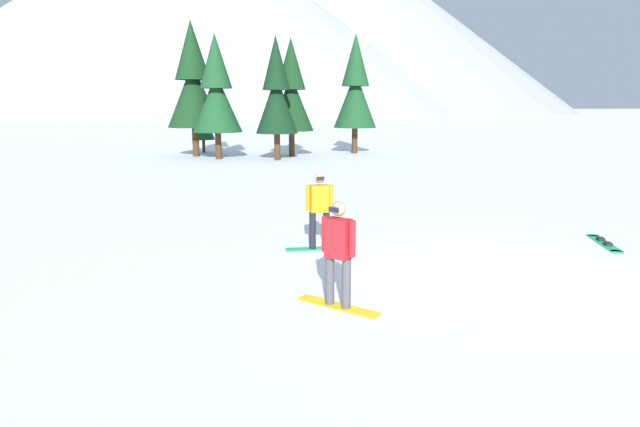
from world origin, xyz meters
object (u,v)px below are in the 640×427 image
at_px(pine_tree_short, 193,83).
at_px(pine_tree_young, 291,92).
at_px(pine_tree_twin, 355,89).
at_px(snowboarder_midground, 320,209).
at_px(snowboarder_foreground, 338,252).
at_px(pine_tree_leaning, 203,120).
at_px(pine_tree_broad, 276,93).
at_px(loose_snowboard_far_spare, 604,243).
at_px(pine_tree_slender, 216,91).

xyz_separation_m(pine_tree_short, pine_tree_young, (6.11, -0.81, -0.57)).
distance_m(pine_tree_short, pine_tree_twin, 10.60).
xyz_separation_m(snowboarder_midground, pine_tree_short, (-4.74, 23.22, 3.65)).
xyz_separation_m(snowboarder_foreground, pine_tree_leaning, (-4.26, 29.46, 1.29)).
height_order(pine_tree_short, pine_tree_young, pine_tree_short).
distance_m(pine_tree_short, pine_tree_broad, 5.94).
height_order(pine_tree_short, pine_tree_twin, pine_tree_short).
bearing_deg(loose_snowboard_far_spare, snowboarder_midground, 175.92).
xyz_separation_m(pine_tree_short, pine_tree_twin, (10.57, 0.74, -0.29)).
distance_m(snowboarder_foreground, snowboarder_midground, 3.56).
height_order(pine_tree_leaning, pine_tree_twin, pine_tree_twin).
height_order(pine_tree_young, pine_tree_slender, pine_tree_slender).
xyz_separation_m(pine_tree_broad, pine_tree_twin, (5.53, 3.81, 0.36)).
height_order(loose_snowboard_far_spare, pine_tree_leaning, pine_tree_leaning).
xyz_separation_m(snowboarder_foreground, pine_tree_short, (-4.55, 26.77, 3.65)).
bearing_deg(pine_tree_twin, pine_tree_leaning, 169.27).
distance_m(loose_snowboard_far_spare, pine_tree_twin, 24.84).
relative_size(snowboarder_foreground, pine_tree_twin, 0.22).
bearing_deg(pine_tree_twin, snowboarder_midground, -103.66).
bearing_deg(pine_tree_slender, snowboarder_midground, -81.37).
bearing_deg(pine_tree_leaning, pine_tree_twin, -10.73).
relative_size(loose_snowboard_far_spare, pine_tree_short, 0.21).
height_order(snowboarder_midground, pine_tree_twin, pine_tree_twin).
bearing_deg(pine_tree_short, loose_snowboard_far_spare, -64.00).
distance_m(loose_snowboard_far_spare, pine_tree_young, 23.87).
bearing_deg(pine_tree_broad, pine_tree_twin, 34.58).
bearing_deg(snowboarder_foreground, pine_tree_twin, 77.66).
relative_size(loose_snowboard_far_spare, pine_tree_broad, 0.25).
bearing_deg(loose_snowboard_far_spare, pine_tree_short, 116.00).
xyz_separation_m(snowboarder_midground, pine_tree_broad, (0.29, 20.15, 3.00)).
bearing_deg(pine_tree_slender, loose_snowboard_far_spare, -65.20).
xyz_separation_m(pine_tree_leaning, pine_tree_slender, (1.23, -4.65, 1.82)).
xyz_separation_m(loose_snowboard_far_spare, pine_tree_young, (-5.45, 22.89, 4.00)).
bearing_deg(pine_tree_broad, snowboarder_midground, -90.83).
height_order(snowboarder_foreground, pine_tree_broad, pine_tree_broad).
xyz_separation_m(pine_tree_young, pine_tree_slender, (-4.59, -1.15, 0.03)).
height_order(snowboarder_foreground, pine_tree_twin, pine_tree_twin).
relative_size(pine_tree_leaning, pine_tree_young, 0.55).
height_order(snowboarder_foreground, pine_tree_leaning, pine_tree_leaning).
bearing_deg(pine_tree_broad, pine_tree_short, 148.60).
distance_m(snowboarder_midground, pine_tree_young, 22.66).
bearing_deg(pine_tree_slender, pine_tree_leaning, 104.82).
bearing_deg(snowboarder_foreground, snowboarder_midground, 86.80).
bearing_deg(pine_tree_broad, pine_tree_slender, 162.51).
distance_m(snowboarder_midground, pine_tree_broad, 20.37).
xyz_separation_m(snowboarder_midground, pine_tree_slender, (-3.23, 21.26, 3.11)).
xyz_separation_m(pine_tree_leaning, pine_tree_young, (5.83, -3.50, 1.80)).
xyz_separation_m(loose_snowboard_far_spare, pine_tree_leaning, (-11.28, 26.39, 2.20)).
bearing_deg(snowboarder_foreground, pine_tree_young, 86.54).
bearing_deg(pine_tree_slender, pine_tree_twin, 16.64).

